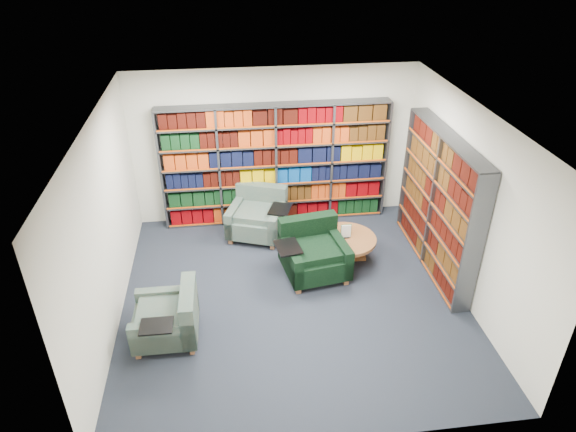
{
  "coord_description": "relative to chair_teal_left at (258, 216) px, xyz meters",
  "views": [
    {
      "loc": [
        -0.85,
        -5.97,
        4.93
      ],
      "look_at": [
        0.0,
        0.6,
        1.05
      ],
      "focal_mm": 32.0,
      "sensor_mm": 36.0,
      "label": 1
    }
  ],
  "objects": [
    {
      "name": "bookshelf_right",
      "position": [
        2.71,
        -1.28,
        0.76
      ],
      "size": [
        0.28,
        2.5,
        2.2
      ],
      "color": "#47494F",
      "rests_on": "ground"
    },
    {
      "name": "chair_teal_left",
      "position": [
        0.0,
        0.0,
        0.0
      ],
      "size": [
        1.21,
        1.17,
        0.83
      ],
      "color": "#022C37",
      "rests_on": "ground"
    },
    {
      "name": "bookshelf_back",
      "position": [
        0.36,
        0.46,
        0.76
      ],
      "size": [
        4.0,
        0.28,
        2.2
      ],
      "color": "#47494F",
      "rests_on": "ground"
    },
    {
      "name": "chair_green_right",
      "position": [
        0.76,
        -1.27,
        0.01
      ],
      "size": [
        1.18,
        1.07,
        0.85
      ],
      "color": "black",
      "rests_on": "ground"
    },
    {
      "name": "chair_teal_front",
      "position": [
        -1.35,
        -2.51,
        -0.03
      ],
      "size": [
        0.84,
        0.98,
        0.76
      ],
      "color": "#022C37",
      "rests_on": "ground"
    },
    {
      "name": "room_shell",
      "position": [
        0.36,
        -1.88,
        1.07
      ],
      "size": [
        5.02,
        5.02,
        2.82
      ],
      "color": "black",
      "rests_on": "ground"
    },
    {
      "name": "coffee_table",
      "position": [
        1.32,
        -1.09,
        0.04
      ],
      "size": [
        0.99,
        0.99,
        0.69
      ],
      "color": "brown",
      "rests_on": "ground"
    }
  ]
}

